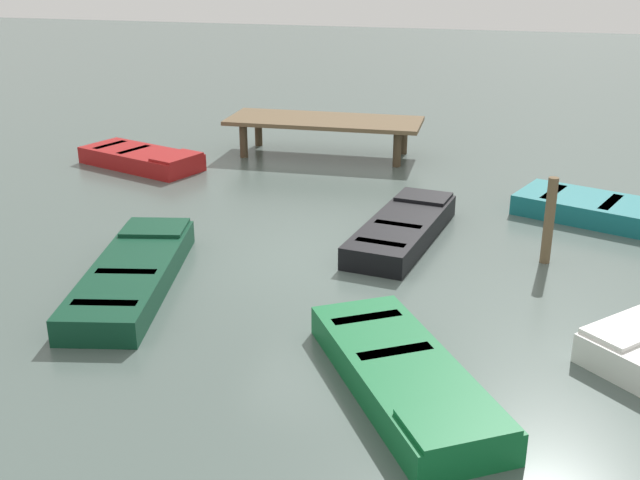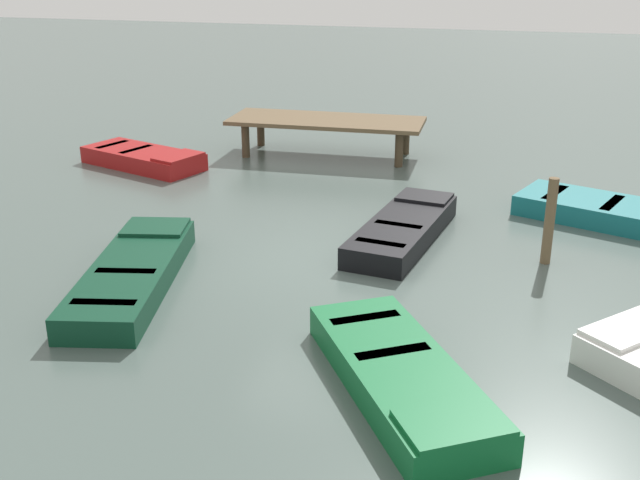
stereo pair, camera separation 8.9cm
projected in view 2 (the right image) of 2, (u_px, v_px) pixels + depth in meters
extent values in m
plane|color=#4C5B56|center=(320.00, 259.00, 13.20)|extent=(80.00, 80.00, 0.00)
cube|color=brown|center=(326.00, 121.00, 19.41)|extent=(4.96, 2.00, 0.10)
cylinder|color=#473927|center=(406.00, 138.00, 19.74)|extent=(0.20, 0.20, 0.85)
cylinder|color=#473927|center=(399.00, 150.00, 18.58)|extent=(0.20, 0.20, 0.85)
cylinder|color=#473927|center=(261.00, 130.00, 20.58)|extent=(0.20, 0.20, 0.85)
cylinder|color=#473927|center=(246.00, 141.00, 19.42)|extent=(0.20, 0.20, 0.85)
cube|color=#0C3823|center=(132.00, 275.00, 12.07)|extent=(2.05, 4.18, 0.40)
cube|color=maroon|center=(131.00, 266.00, 12.02)|extent=(1.66, 3.53, 0.04)
cube|color=#0C3823|center=(155.00, 227.00, 13.45)|extent=(1.24, 1.10, 0.06)
cube|color=maroon|center=(126.00, 272.00, 11.72)|extent=(0.95, 0.40, 0.04)
cube|color=maroon|center=(103.00, 303.00, 10.70)|extent=(0.95, 0.40, 0.04)
cube|color=maroon|center=(143.00, 158.00, 18.68)|extent=(3.34, 2.22, 0.40)
cube|color=black|center=(143.00, 153.00, 18.63)|extent=(2.81, 1.80, 0.04)
cube|color=maroon|center=(178.00, 156.00, 17.96)|extent=(1.02, 1.30, 0.06)
cube|color=black|center=(136.00, 150.00, 18.74)|extent=(0.51, 1.00, 0.04)
cube|color=black|center=(112.00, 145.00, 19.20)|extent=(0.51, 1.00, 0.04)
cube|color=#0F602D|center=(401.00, 376.00, 9.23)|extent=(2.93, 3.61, 0.40)
cube|color=orange|center=(401.00, 366.00, 9.17)|extent=(2.42, 3.02, 0.04)
cube|color=#0F602D|center=(453.00, 423.00, 7.93)|extent=(1.35, 1.25, 0.06)
cube|color=#B06E1E|center=(393.00, 353.00, 9.39)|extent=(0.91, 0.69, 0.04)
cube|color=#B06E1E|center=(365.00, 319.00, 10.25)|extent=(0.91, 0.69, 0.04)
cube|color=black|center=(403.00, 230.00, 13.97)|extent=(1.60, 3.67, 0.40)
cube|color=gray|center=(403.00, 223.00, 13.92)|extent=(1.28, 3.11, 0.04)
cube|color=black|center=(425.00, 197.00, 15.07)|extent=(1.10, 0.91, 0.06)
cube|color=#776E5D|center=(398.00, 225.00, 13.68)|extent=(0.89, 0.32, 0.04)
cube|color=#776E5D|center=(380.00, 243.00, 12.84)|extent=(0.89, 0.32, 0.04)
cube|color=#14666B|center=(627.00, 215.00, 14.73)|extent=(4.37, 2.78, 0.40)
cube|color=beige|center=(628.00, 208.00, 14.68)|extent=(3.68, 2.27, 0.04)
cube|color=#9B9789|center=(612.00, 203.00, 14.84)|extent=(0.58, 1.13, 0.04)
cube|color=#9B9789|center=(555.00, 193.00, 15.45)|extent=(0.58, 1.13, 0.04)
cube|color=silver|center=(632.00, 328.00, 9.89)|extent=(1.39, 1.44, 0.06)
cylinder|color=brown|center=(549.00, 221.00, 12.77)|extent=(0.17, 0.17, 1.50)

